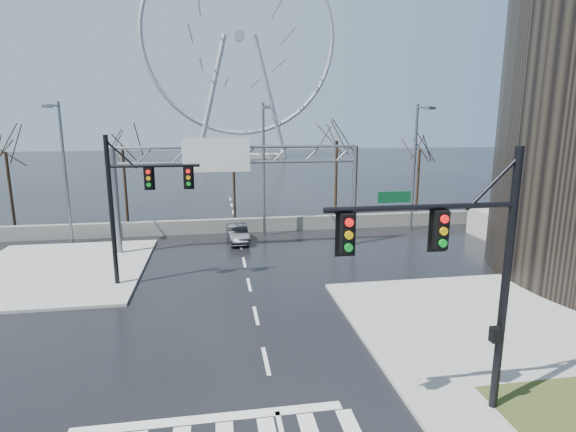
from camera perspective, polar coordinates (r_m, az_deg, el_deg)
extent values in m
plane|color=black|center=(17.40, -2.82, -17.89)|extent=(260.00, 260.00, 0.00)
cube|color=gray|center=(22.32, 23.55, -11.72)|extent=(12.00, 10.00, 0.15)
cube|color=gray|center=(29.85, -27.28, -6.15)|extent=(10.00, 12.00, 0.15)
cube|color=slate|center=(35.98, -6.45, -1.19)|extent=(52.00, 0.50, 1.10)
cylinder|color=black|center=(14.46, 25.86, -8.06)|extent=(0.24, 0.24, 8.00)
cylinder|color=black|center=(12.49, 16.66, 1.06)|extent=(5.40, 0.16, 0.16)
cube|color=black|center=(12.70, 18.82, -1.67)|extent=(0.35, 0.28, 1.05)
cube|color=black|center=(11.72, 7.51, -2.23)|extent=(0.35, 0.28, 1.05)
cylinder|color=black|center=(25.05, -21.49, 0.38)|extent=(0.24, 0.24, 8.00)
cylinder|color=black|center=(24.32, -16.59, 6.11)|extent=(4.60, 0.16, 0.16)
cube|color=black|center=(24.27, -17.26, 4.64)|extent=(0.35, 0.28, 1.05)
cube|color=black|center=(24.08, -12.53, 4.83)|extent=(0.35, 0.28, 1.05)
cylinder|color=slate|center=(31.12, -20.96, 1.59)|extent=(0.36, 0.36, 7.00)
cylinder|color=slate|center=(31.94, 8.40, 2.50)|extent=(0.36, 0.36, 7.00)
cylinder|color=slate|center=(30.11, -6.24, 8.69)|extent=(16.00, 0.20, 0.20)
cylinder|color=slate|center=(30.18, -6.19, 6.80)|extent=(16.00, 0.20, 0.20)
cube|color=#08411F|center=(29.95, -9.09, 7.64)|extent=(4.20, 0.10, 2.00)
cube|color=silver|center=(29.89, -9.09, 7.63)|extent=(4.40, 0.02, 2.20)
cylinder|color=slate|center=(35.28, -26.42, 4.73)|extent=(0.20, 0.20, 10.00)
cylinder|color=slate|center=(34.06, -27.70, 12.35)|extent=(0.12, 2.20, 0.12)
cube|color=slate|center=(33.10, -28.22, 12.18)|extent=(0.50, 0.70, 0.18)
cylinder|color=slate|center=(33.91, -3.10, 5.71)|extent=(0.20, 0.20, 10.00)
cylinder|color=slate|center=(32.64, -2.98, 13.73)|extent=(0.12, 2.20, 0.12)
cube|color=slate|center=(31.64, -2.77, 13.61)|extent=(0.50, 0.70, 0.18)
cylinder|color=slate|center=(37.16, 15.72, 5.82)|extent=(0.20, 0.20, 10.00)
cylinder|color=slate|center=(36.01, 16.90, 13.08)|extent=(0.12, 2.20, 0.12)
cube|color=slate|center=(35.11, 17.62, 12.91)|extent=(0.50, 0.70, 0.18)
cylinder|color=black|center=(42.67, -31.78, 2.71)|extent=(0.24, 0.24, 6.30)
cylinder|color=black|center=(39.57, -19.97, 3.52)|extent=(0.24, 0.24, 6.75)
cylinder|color=black|center=(39.96, -6.86, 3.58)|extent=(0.24, 0.24, 5.85)
cylinder|color=black|center=(40.29, 6.12, 4.50)|extent=(0.24, 0.24, 7.02)
cylinder|color=black|center=(43.60, 16.15, 4.06)|extent=(0.24, 0.24, 6.12)
cube|color=gray|center=(110.52, -5.87, 7.59)|extent=(18.00, 6.00, 1.00)
torus|color=#B2B2B7|center=(111.91, -6.18, 21.78)|extent=(45.00, 1.00, 45.00)
cylinder|color=#B2B2B7|center=(111.91, -6.18, 21.78)|extent=(2.40, 1.50, 2.40)
cylinder|color=#B2B2B7|center=(110.15, -9.77, 14.50)|extent=(8.28, 1.20, 28.82)
cylinder|color=#B2B2B7|center=(110.99, -2.29, 14.64)|extent=(8.28, 1.20, 28.82)
imported|color=black|center=(33.04, -6.43, -2.19)|extent=(1.61, 4.00, 1.29)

